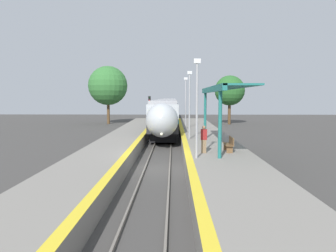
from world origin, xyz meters
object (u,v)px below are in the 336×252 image
train (167,110)px  platform_bench (229,144)px  person_waiting (204,139)px  lamppost_mid (189,100)px  lamppost_near (197,102)px  railway_signal (150,110)px  lamppost_far (186,99)px

train → platform_bench: train is taller
train → platform_bench: (4.31, -29.56, -0.83)m
person_waiting → train: bearing=95.2°
person_waiting → lamppost_mid: 6.98m
platform_bench → lamppost_mid: bearing=109.3°
lamppost_near → train: bearing=93.9°
train → platform_bench: size_ratio=31.49×
railway_signal → lamppost_mid: (4.10, -12.96, 1.32)m
train → person_waiting: train is taller
railway_signal → train: bearing=79.7°
railway_signal → lamppost_mid: lamppost_mid is taller
railway_signal → lamppost_far: size_ratio=0.82×
person_waiting → lamppost_near: size_ratio=0.30×
railway_signal → lamppost_mid: size_ratio=0.82×
platform_bench → lamppost_mid: size_ratio=0.29×
platform_bench → lamppost_near: 3.97m
train → person_waiting: 30.20m
person_waiting → lamppost_near: lamppost_near is taller
railway_signal → lamppost_near: bearing=-79.1°
platform_bench → lamppost_far: lamppost_far is taller
person_waiting → lamppost_far: lamppost_far is taller
lamppost_mid → lamppost_far: bearing=90.0°
lamppost_near → lamppost_far: same height
railway_signal → lamppost_far: bearing=-49.0°
railway_signal → lamppost_mid: 13.65m
person_waiting → railway_signal: railway_signal is taller
lamppost_mid → person_waiting: bearing=-85.3°
person_waiting → lamppost_near: (-0.54, -1.64, 2.20)m
railway_signal → lamppost_far: lamppost_far is taller
train → platform_bench: bearing=-81.7°
train → lamppost_mid: (2.18, -23.47, 1.73)m
person_waiting → lamppost_far: bearing=92.1°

